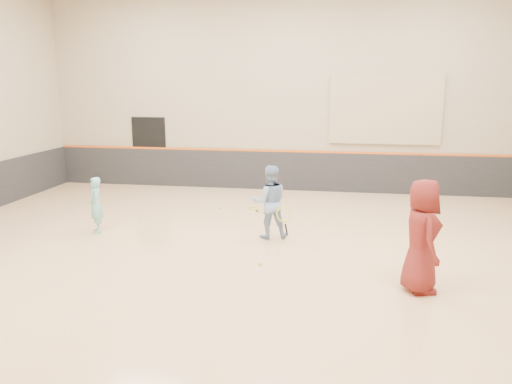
% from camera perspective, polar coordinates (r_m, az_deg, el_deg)
% --- Properties ---
extents(room, '(15.04, 12.04, 6.22)m').
position_cam_1_polar(room, '(9.61, 0.17, -2.49)').
color(room, tan).
rests_on(room, ground).
extents(wainscot_back, '(14.90, 0.04, 1.20)m').
position_cam_1_polar(wainscot_back, '(15.44, 3.76, 2.41)').
color(wainscot_back, '#232326').
rests_on(wainscot_back, floor).
extents(accent_stripe, '(14.90, 0.03, 0.06)m').
position_cam_1_polar(accent_stripe, '(15.33, 3.79, 4.68)').
color(accent_stripe, '#D85914').
rests_on(accent_stripe, wall_back).
extents(acoustic_panel, '(3.20, 0.08, 2.00)m').
position_cam_1_polar(acoustic_panel, '(15.18, 14.56, 9.09)').
color(acoustic_panel, tan).
rests_on(acoustic_panel, wall_back).
extents(doorway, '(1.10, 0.05, 2.20)m').
position_cam_1_polar(doorway, '(16.43, -12.07, 4.53)').
color(doorway, black).
rests_on(doorway, floor).
extents(girl, '(0.49, 0.54, 1.25)m').
position_cam_1_polar(girl, '(11.61, -17.87, -1.44)').
color(girl, '#75CCC9').
rests_on(girl, floor).
extents(instructor, '(0.89, 0.77, 1.58)m').
position_cam_1_polar(instructor, '(10.65, 1.57, -1.14)').
color(instructor, '#83A1CB').
rests_on(instructor, floor).
extents(young_man, '(0.74, 0.99, 1.83)m').
position_cam_1_polar(young_man, '(8.32, 18.39, -4.80)').
color(young_man, maroon).
rests_on(young_man, floor).
extents(held_racket, '(0.35, 0.35, 0.69)m').
position_cam_1_polar(held_racket, '(10.44, 3.16, -2.57)').
color(held_racket, '#D1E031').
rests_on(held_racket, instructor).
extents(spare_racket, '(0.64, 0.64, 0.05)m').
position_cam_1_polar(spare_racket, '(13.23, -0.25, -1.82)').
color(spare_racket, '#A8BD29').
rests_on(spare_racket, floor).
extents(ball_under_racket, '(0.07, 0.07, 0.07)m').
position_cam_1_polar(ball_under_racket, '(9.23, 0.48, -8.20)').
color(ball_under_racket, '#D1E034').
rests_on(ball_under_racket, floor).
extents(ball_in_hand, '(0.07, 0.07, 0.07)m').
position_cam_1_polar(ball_in_hand, '(8.21, 19.13, -3.27)').
color(ball_in_hand, '#CCF037').
rests_on(ball_in_hand, young_man).
extents(ball_beside_spare, '(0.07, 0.07, 0.07)m').
position_cam_1_polar(ball_beside_spare, '(13.25, -4.19, -1.80)').
color(ball_beside_spare, '#B3CC2F').
rests_on(ball_beside_spare, floor).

